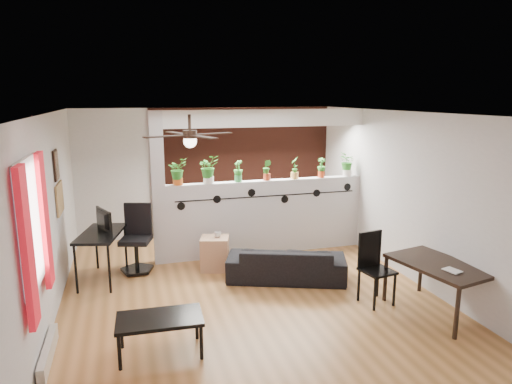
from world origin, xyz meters
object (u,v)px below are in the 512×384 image
at_px(potted_plant_2, 238,170).
at_px(potted_plant_5, 321,167).
at_px(potted_plant_6, 347,164).
at_px(cup, 217,234).
at_px(cube_shelf, 215,253).
at_px(ceiling_fan, 190,137).
at_px(folding_chair, 373,261).
at_px(office_chair, 137,243).
at_px(potted_plant_4, 295,167).
at_px(coffee_table, 160,321).
at_px(potted_plant_3, 267,169).
at_px(dining_table, 439,269).
at_px(sofa, 286,264).
at_px(computer_desk, 101,237).
at_px(potted_plant_0, 177,171).
at_px(potted_plant_1, 208,169).

relative_size(potted_plant_2, potted_plant_5, 1.06).
height_order(potted_plant_6, cup, potted_plant_6).
bearing_deg(cube_shelf, ceiling_fan, -97.10).
bearing_deg(potted_plant_2, folding_chair, -60.43).
bearing_deg(office_chair, ceiling_fan, -65.05).
xyz_separation_m(potted_plant_4, folding_chair, (0.28, -2.36, -0.98)).
distance_m(office_chair, coffee_table, 2.63).
bearing_deg(potted_plant_3, potted_plant_2, 180.00).
height_order(potted_plant_2, office_chair, potted_plant_2).
height_order(potted_plant_4, dining_table, potted_plant_4).
relative_size(sofa, computer_desk, 1.49).
xyz_separation_m(potted_plant_2, sofa, (0.45, -1.29, -1.30)).
bearing_deg(sofa, dining_table, 154.04).
distance_m(potted_plant_2, sofa, 1.88).
bearing_deg(sofa, computer_desk, 5.23).
relative_size(cup, folding_chair, 0.12).
distance_m(ceiling_fan, potted_plant_0, 1.94).
bearing_deg(office_chair, folding_chair, -33.66).
bearing_deg(sofa, folding_chair, 150.45).
height_order(ceiling_fan, potted_plant_6, ceiling_fan).
xyz_separation_m(potted_plant_0, potted_plant_2, (1.05, 0.00, -0.04)).
bearing_deg(potted_plant_2, potted_plant_5, -0.00).
distance_m(potted_plant_4, cube_shelf, 2.13).
relative_size(potted_plant_0, cube_shelf, 0.84).
height_order(computer_desk, coffee_table, computer_desk).
relative_size(potted_plant_6, dining_table, 0.32).
xyz_separation_m(ceiling_fan, folding_chair, (2.41, -0.56, -1.73)).
bearing_deg(folding_chair, ceiling_fan, 166.98).
bearing_deg(potted_plant_6, ceiling_fan, -150.49).
xyz_separation_m(potted_plant_0, potted_plant_1, (0.53, -0.00, 0.01)).
distance_m(computer_desk, office_chair, 0.63).
bearing_deg(coffee_table, sofa, 37.95).
xyz_separation_m(potted_plant_1, potted_plant_2, (0.53, 0.00, -0.05)).
bearing_deg(potted_plant_0, office_chair, -158.81).
xyz_separation_m(potted_plant_4, dining_table, (0.92, -2.91, -0.95)).
relative_size(potted_plant_0, dining_table, 0.33).
distance_m(ceiling_fan, potted_plant_4, 2.89).
xyz_separation_m(potted_plant_4, cup, (-1.55, -0.57, -0.97)).
distance_m(potted_plant_2, potted_plant_6, 2.11).
height_order(cup, dining_table, dining_table).
height_order(computer_desk, office_chair, office_chair).
xyz_separation_m(sofa, dining_table, (1.53, -1.62, 0.36)).
bearing_deg(potted_plant_2, potted_plant_4, -0.00).
relative_size(potted_plant_1, office_chair, 0.45).
relative_size(dining_table, folding_chair, 1.40).
bearing_deg(potted_plant_0, potted_plant_5, 0.00).
distance_m(computer_desk, dining_table, 4.90).
distance_m(potted_plant_1, cube_shelf, 1.45).
height_order(dining_table, coffee_table, dining_table).
bearing_deg(coffee_table, cup, 64.35).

